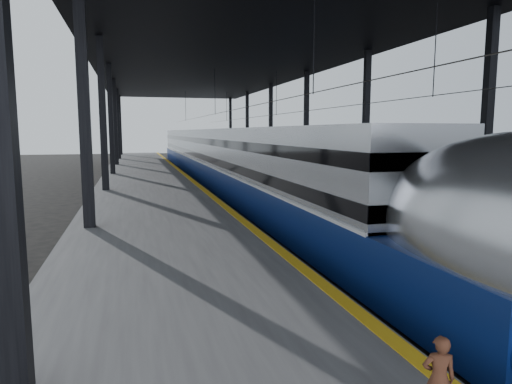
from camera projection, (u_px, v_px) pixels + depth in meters
name	position (u px, v px, depth m)	size (l,w,h in m)	color
ground	(311.00, 291.00, 11.83)	(160.00, 160.00, 0.00)	black
platform	(147.00, 187.00, 29.99)	(6.00, 80.00, 1.00)	#4C4C4F
yellow_strip	(190.00, 178.00, 30.65)	(0.30, 80.00, 0.01)	gold
rails	(264.00, 189.00, 32.13)	(6.52, 80.00, 0.16)	slate
canopy	(226.00, 56.00, 30.27)	(18.00, 75.00, 9.47)	black
tgv_train	(221.00, 160.00, 33.78)	(2.99, 65.20, 4.29)	#AAACB1
second_train	(240.00, 151.00, 49.73)	(2.97, 56.05, 4.09)	navy
child	(439.00, 379.00, 4.85)	(0.35, 0.23, 0.97)	#512B1B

